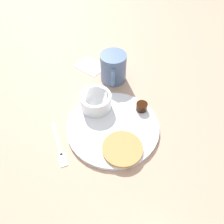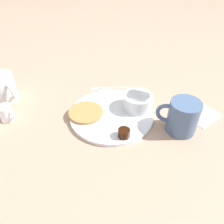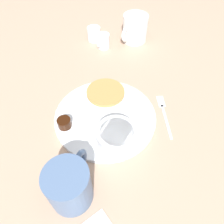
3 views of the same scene
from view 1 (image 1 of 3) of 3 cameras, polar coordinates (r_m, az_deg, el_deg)
The scene contains 9 objects.
ground_plane at distance 0.67m, azimuth 0.26°, elevation -4.17°, with size 4.00×4.00×0.00m, color tan.
plate at distance 0.66m, azimuth 0.27°, elevation -3.87°, with size 0.28×0.28×0.01m.
pancake_stack at distance 0.61m, azimuth 2.73°, elevation -9.50°, with size 0.11×0.11×0.01m.
bowl at distance 0.68m, azimuth -4.25°, elevation 2.93°, with size 0.10×0.10×0.05m.
syrup_cup at distance 0.69m, azimuth 7.75°, elevation 1.41°, with size 0.04×0.04×0.03m.
butter_ramekin at distance 0.71m, azimuth -3.67°, elevation 3.62°, with size 0.04×0.04×0.04m.
coffee_mug at distance 0.78m, azimuth 0.34°, elevation 11.40°, with size 0.09×0.12×0.10m.
fork at distance 0.64m, azimuth -13.48°, elevation -9.28°, with size 0.13×0.10×0.00m.
napkin at distance 0.87m, azimuth -5.66°, elevation 11.88°, with size 0.11×0.09×0.00m.
Camera 1 is at (0.21, -0.32, 0.54)m, focal length 35.00 mm.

